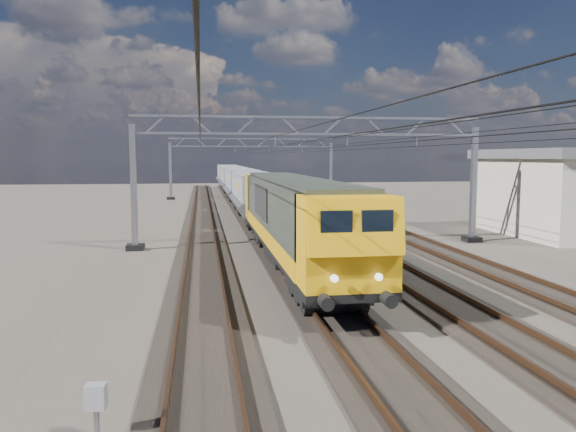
{
  "coord_description": "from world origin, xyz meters",
  "views": [
    {
      "loc": [
        -5.99,
        -26.24,
        4.9
      ],
      "look_at": [
        -2.36,
        -2.77,
        2.4
      ],
      "focal_mm": 35.0,
      "sensor_mm": 36.0,
      "label": 1
    }
  ],
  "objects": [
    {
      "name": "ground",
      "position": [
        0.0,
        0.0,
        0.0
      ],
      "size": [
        160.0,
        160.0,
        0.0
      ],
      "primitive_type": "plane",
      "color": "black",
      "rests_on": "ground"
    },
    {
      "name": "track_outer_west",
      "position": [
        -6.0,
        0.0,
        0.07
      ],
      "size": [
        2.6,
        140.0,
        0.3
      ],
      "color": "black",
      "rests_on": "ground"
    },
    {
      "name": "track_loco",
      "position": [
        -2.0,
        0.0,
        0.07
      ],
      "size": [
        2.6,
        140.0,
        0.3
      ],
      "color": "black",
      "rests_on": "ground"
    },
    {
      "name": "track_inner_east",
      "position": [
        2.0,
        0.0,
        0.07
      ],
      "size": [
        2.6,
        140.0,
        0.3
      ],
      "color": "black",
      "rests_on": "ground"
    },
    {
      "name": "track_outer_east",
      "position": [
        6.0,
        0.0,
        0.07
      ],
      "size": [
        2.6,
        140.0,
        0.3
      ],
      "color": "black",
      "rests_on": "ground"
    },
    {
      "name": "catenary_gantry_mid",
      "position": [
        0.0,
        4.0,
        3.91
      ],
      "size": [
        19.9,
        0.9,
        7.11
      ],
      "color": "gray",
      "rests_on": "ground"
    },
    {
      "name": "catenary_gantry_far",
      "position": [
        0.0,
        40.0,
        3.91
      ],
      "size": [
        19.9,
        0.9,
        7.11
      ],
      "color": "gray",
      "rests_on": "ground"
    },
    {
      "name": "overhead_wires",
      "position": [
        0.0,
        8.0,
        5.75
      ],
      "size": [
        12.03,
        140.0,
        0.53
      ],
      "color": "black",
      "rests_on": "ground"
    },
    {
      "name": "locomotive",
      "position": [
        -2.0,
        -2.05,
        2.33
      ],
      "size": [
        2.76,
        21.1,
        3.62
      ],
      "color": "black",
      "rests_on": "ground"
    },
    {
      "name": "hopper_wagon_lead",
      "position": [
        -2.0,
        15.65,
        2.23
      ],
      "size": [
        3.38,
        13.0,
        3.25
      ],
      "color": "black",
      "rests_on": "ground"
    },
    {
      "name": "hopper_wagon_mid",
      "position": [
        -2.0,
        29.85,
        2.23
      ],
      "size": [
        3.38,
        13.0,
        3.25
      ],
      "color": "black",
      "rests_on": "ground"
    },
    {
      "name": "hopper_wagon_third",
      "position": [
        -2.0,
        44.05,
        2.23
      ],
      "size": [
        3.38,
        13.0,
        3.25
      ],
      "color": "black",
      "rests_on": "ground"
    },
    {
      "name": "hopper_wagon_fourth",
      "position": [
        -2.0,
        58.25,
        2.23
      ],
      "size": [
        3.38,
        13.0,
        3.25
      ],
      "color": "black",
      "rests_on": "ground"
    },
    {
      "name": "trackside_cabinet",
      "position": [
        -7.84,
        -16.63,
        0.77
      ],
      "size": [
        0.37,
        0.29,
        1.03
      ],
      "rotation": [
        0.0,
        0.0,
        -0.09
      ],
      "color": "gray",
      "rests_on": "ground"
    }
  ]
}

